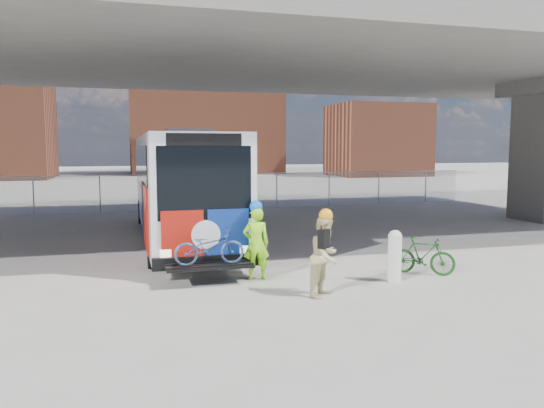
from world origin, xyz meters
name	(u,v)px	position (x,y,z in m)	size (l,w,h in m)	color
ground	(260,254)	(0.00, 0.00, 0.00)	(160.00, 160.00, 0.00)	#9E9991
bus	(179,178)	(-2.00, 3.43, 2.11)	(2.67, 12.90, 3.69)	silver
overpass	(232,53)	(0.00, 4.00, 6.54)	(40.00, 16.00, 7.95)	#605E59
chainlink_fence	(202,182)	(0.00, 12.00, 1.42)	(30.00, 0.06, 30.00)	gray
brick_buildings	(168,128)	(1.23, 48.23, 5.42)	(54.00, 22.00, 12.00)	brown
smokestack	(259,78)	(14.00, 55.00, 12.50)	(2.20, 2.20, 25.00)	brown
bollard	(395,254)	(2.28, -4.00, 0.66)	(0.32, 0.32, 1.24)	silver
cyclist_hivis	(256,241)	(-0.83, -2.91, 0.93)	(0.66, 0.46, 1.92)	#93FA1A
cyclist_tan	(325,255)	(0.25, -4.70, 0.89)	(1.06, 1.04, 1.89)	#D5C788
bike_parked	(423,256)	(3.32, -3.53, 0.47)	(0.45, 1.58, 0.95)	#164617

